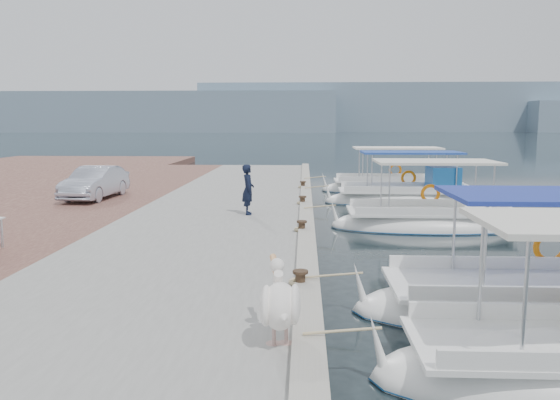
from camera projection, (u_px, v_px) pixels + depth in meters
The scene contains 13 objects.
ground at pixel (316, 265), 13.32m from camera, with size 400.00×400.00×0.00m, color black.
concrete_quay at pixel (224, 218), 18.37m from camera, with size 6.00×40.00×0.50m, color gray.
quay_curb at pixel (306, 210), 18.20m from camera, with size 0.44×40.00×0.12m, color #9A9688.
cobblestone_strip at pixel (78, 217), 18.59m from camera, with size 4.00×40.00×0.50m, color brown.
distant_hills at pixel (382, 112), 210.21m from camera, with size 330.00×60.00×18.00m.
fishing_caique_b at pixel (559, 309), 9.82m from camera, with size 7.45×2.48×2.83m.
fishing_caique_c at pixel (428, 224), 17.95m from camera, with size 6.42×2.45×2.83m.
fishing_caique_d at pixel (408, 199), 23.44m from camera, with size 6.96×2.23×2.83m.
fishing_caique_e at pixel (392, 189), 27.51m from camera, with size 7.14×2.28×2.83m.
mooring_bollards at pixel (302, 226), 14.72m from camera, with size 0.28×20.28×0.33m.
pelican at pixel (280, 303), 7.27m from camera, with size 0.59×1.42×1.09m.
fisherman at pixel (248, 189), 17.58m from camera, with size 0.59×0.39×1.62m, color black.
parked_car at pixel (95, 183), 21.27m from camera, with size 1.33×3.81×1.25m, color #AFB4C8.
Camera 1 is at (-0.29, -12.99, 3.45)m, focal length 35.00 mm.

